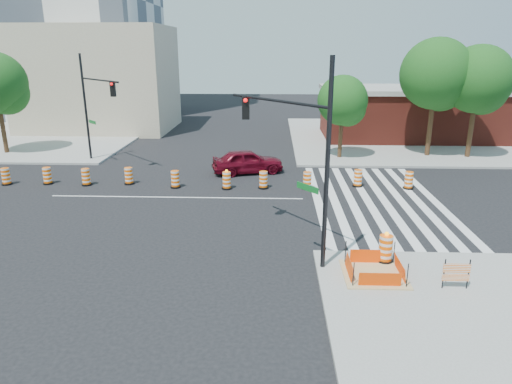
# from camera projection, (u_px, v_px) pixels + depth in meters

# --- Properties ---
(ground) EXTENTS (120.00, 120.00, 0.00)m
(ground) POSITION_uv_depth(u_px,v_px,m) (176.00, 197.00, 25.27)
(ground) COLOR black
(ground) RESTS_ON ground
(sidewalk_ne) EXTENTS (22.00, 22.00, 0.15)m
(sidewalk_ne) POSITION_uv_depth(u_px,v_px,m) (412.00, 138.00, 41.74)
(sidewalk_ne) COLOR gray
(sidewalk_ne) RESTS_ON ground
(sidewalk_nw) EXTENTS (22.00, 22.00, 0.15)m
(sidewalk_nw) POSITION_uv_depth(u_px,v_px,m) (27.00, 135.00, 43.07)
(sidewalk_nw) COLOR gray
(sidewalk_nw) RESTS_ON ground
(crosswalk_east) EXTENTS (6.75, 13.50, 0.01)m
(crosswalk_east) POSITION_uv_depth(u_px,v_px,m) (375.00, 200.00, 24.87)
(crosswalk_east) COLOR silver
(crosswalk_east) RESTS_ON ground
(lane_centerline) EXTENTS (14.00, 0.12, 0.01)m
(lane_centerline) POSITION_uv_depth(u_px,v_px,m) (176.00, 197.00, 25.27)
(lane_centerline) COLOR silver
(lane_centerline) RESTS_ON ground
(excavation_pit) EXTENTS (2.20, 2.20, 0.90)m
(excavation_pit) POSITION_uv_depth(u_px,v_px,m) (374.00, 273.00, 16.30)
(excavation_pit) COLOR tan
(excavation_pit) RESTS_ON ground
(brick_storefront) EXTENTS (16.50, 8.50, 4.60)m
(brick_storefront) POSITION_uv_depth(u_px,v_px,m) (414.00, 113.00, 41.06)
(brick_storefront) COLOR maroon
(brick_storefront) RESTS_ON ground
(beige_midrise) EXTENTS (14.00, 10.00, 10.00)m
(beige_midrise) POSITION_uv_depth(u_px,v_px,m) (99.00, 79.00, 45.17)
(beige_midrise) COLOR tan
(beige_midrise) RESTS_ON ground
(red_coupe) EXTENTS (4.97, 3.08, 1.58)m
(red_coupe) POSITION_uv_depth(u_px,v_px,m) (248.00, 161.00, 29.98)
(red_coupe) COLOR #5A0716
(red_coupe) RESTS_ON ground
(signal_pole_se) EXTENTS (3.71, 4.50, 7.54)m
(signal_pole_se) POSITION_uv_depth(u_px,v_px,m) (297.00, 141.00, 16.80)
(signal_pole_se) COLOR black
(signal_pole_se) RESTS_ON ground
(signal_pole_nw) EXTENTS (4.00, 4.12, 7.42)m
(signal_pole_nw) POSITION_uv_depth(u_px,v_px,m) (93.00, 99.00, 31.16)
(signal_pole_nw) COLOR black
(signal_pole_nw) RESTS_ON ground
(pit_drum) EXTENTS (0.63, 0.63, 1.23)m
(pit_drum) POSITION_uv_depth(u_px,v_px,m) (385.00, 250.00, 17.14)
(pit_drum) COLOR black
(pit_drum) RESTS_ON ground
(barricade) EXTENTS (0.91, 0.05, 1.07)m
(barricade) POSITION_uv_depth(u_px,v_px,m) (456.00, 273.00, 15.23)
(barricade) COLOR #FD6005
(barricade) RESTS_ON ground
(tree_north_c) EXTENTS (3.60, 3.60, 6.12)m
(tree_north_c) POSITION_uv_depth(u_px,v_px,m) (343.00, 103.00, 32.82)
(tree_north_c) COLOR #382314
(tree_north_c) RESTS_ON ground
(tree_north_d) EXTENTS (5.12, 5.12, 8.70)m
(tree_north_d) POSITION_uv_depth(u_px,v_px,m) (436.00, 78.00, 32.97)
(tree_north_d) COLOR #382314
(tree_north_d) RESTS_ON ground
(tree_north_e) EXTENTS (4.83, 4.83, 8.21)m
(tree_north_e) POSITION_uv_depth(u_px,v_px,m) (478.00, 83.00, 32.58)
(tree_north_e) COLOR #382314
(tree_north_e) RESTS_ON ground
(median_drum_0) EXTENTS (0.60, 0.60, 1.02)m
(median_drum_0) POSITION_uv_depth(u_px,v_px,m) (6.00, 177.00, 27.49)
(median_drum_0) COLOR black
(median_drum_0) RESTS_ON ground
(median_drum_1) EXTENTS (0.60, 0.60, 1.02)m
(median_drum_1) POSITION_uv_depth(u_px,v_px,m) (47.00, 176.00, 27.63)
(median_drum_1) COLOR black
(median_drum_1) RESTS_ON ground
(median_drum_2) EXTENTS (0.60, 0.60, 1.02)m
(median_drum_2) POSITION_uv_depth(u_px,v_px,m) (86.00, 178.00, 27.37)
(median_drum_2) COLOR black
(median_drum_2) RESTS_ON ground
(median_drum_3) EXTENTS (0.60, 0.60, 1.02)m
(median_drum_3) POSITION_uv_depth(u_px,v_px,m) (129.00, 176.00, 27.61)
(median_drum_3) COLOR black
(median_drum_3) RESTS_ON ground
(median_drum_4) EXTENTS (0.60, 0.60, 1.02)m
(median_drum_4) POSITION_uv_depth(u_px,v_px,m) (175.00, 180.00, 26.89)
(median_drum_4) COLOR black
(median_drum_4) RESTS_ON ground
(median_drum_5) EXTENTS (0.60, 0.60, 1.18)m
(median_drum_5) POSITION_uv_depth(u_px,v_px,m) (227.00, 181.00, 26.64)
(median_drum_5) COLOR black
(median_drum_5) RESTS_ON ground
(median_drum_6) EXTENTS (0.60, 0.60, 1.02)m
(median_drum_6) POSITION_uv_depth(u_px,v_px,m) (263.00, 180.00, 26.76)
(median_drum_6) COLOR black
(median_drum_6) RESTS_ON ground
(median_drum_7) EXTENTS (0.60, 0.60, 1.02)m
(median_drum_7) POSITION_uv_depth(u_px,v_px,m) (307.00, 181.00, 26.64)
(median_drum_7) COLOR black
(median_drum_7) RESTS_ON ground
(median_drum_8) EXTENTS (0.60, 0.60, 1.02)m
(median_drum_8) POSITION_uv_depth(u_px,v_px,m) (358.00, 179.00, 27.11)
(median_drum_8) COLOR black
(median_drum_8) RESTS_ON ground
(median_drum_9) EXTENTS (0.60, 0.60, 1.02)m
(median_drum_9) POSITION_uv_depth(u_px,v_px,m) (409.00, 181.00, 26.67)
(median_drum_9) COLOR black
(median_drum_9) RESTS_ON ground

